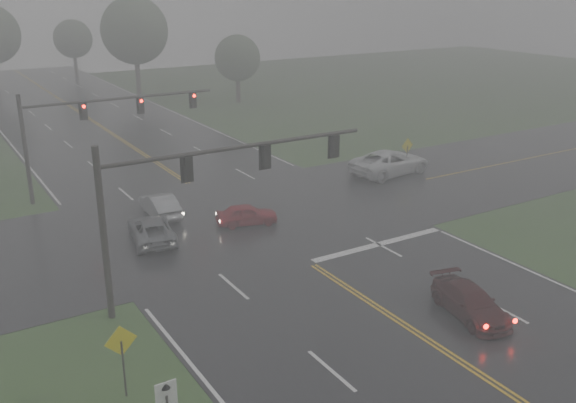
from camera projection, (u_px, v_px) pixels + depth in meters
main_road at (256, 228)px, 37.07m from camera, size 18.00×160.00×0.02m
cross_street at (240, 218)px, 38.68m from camera, size 120.00×14.00×0.02m
stop_bar at (379, 245)px, 34.76m from camera, size 8.50×0.50×0.01m
sedan_maroon at (469, 316)px, 27.44m from camera, size 2.66×4.63×1.26m
sedan_red at (247, 224)px, 37.63m from camera, size 3.85×2.41×1.22m
sedan_silver at (161, 216)px, 38.94m from camera, size 1.67×4.26×1.38m
car_grey at (152, 241)px, 35.27m from camera, size 2.95×4.97×1.30m
pickup_white at (389, 174)px, 47.37m from camera, size 6.66×3.63×1.77m
signal_gantry_near at (191, 185)px, 27.55m from camera, size 12.87×0.33×7.51m
signal_gantry_far at (87, 121)px, 41.47m from camera, size 12.84×0.36×7.03m
sign_diamond_west at (122, 349)px, 21.58m from camera, size 1.14×0.11×2.73m
sign_diamond_east at (407, 150)px, 46.98m from camera, size 1.11×0.14×2.66m
tree_ne_a at (135, 31)px, 76.99m from camera, size 8.04×8.04×11.80m
tree_e_near at (237, 58)px, 73.38m from camera, size 5.25×5.25×7.71m
tree_n_far at (73, 39)px, 93.45m from camera, size 5.56×5.56×8.16m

